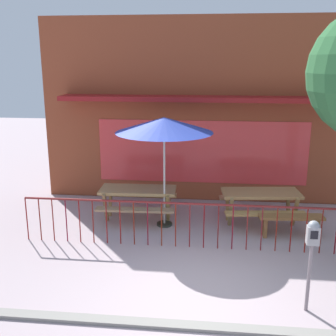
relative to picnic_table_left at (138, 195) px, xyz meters
The scene contains 9 objects.
ground 3.57m from the picnic_table_left, 65.30° to the right, with size 40.00×40.00×0.00m, color #A59399.
pub_storefront 2.97m from the picnic_table_left, 51.30° to the left, with size 8.62×1.24×4.86m.
patio_fence_front 2.05m from the picnic_table_left, 44.07° to the right, with size 7.26×0.04×0.97m.
picnic_table_left is the anchor object (origin of this frame).
picnic_table_right 2.91m from the picnic_table_left, ahead, with size 1.93×1.54×0.79m.
patio_umbrella 1.90m from the picnic_table_left, 25.21° to the right, with size 2.18×2.18×2.54m.
patio_bench 3.56m from the picnic_table_left, 10.31° to the right, with size 1.42×0.43×0.48m.
parking_meter_near 4.77m from the picnic_table_left, 46.71° to the right, with size 0.18×0.17×1.48m.
curb_edge 4.38m from the picnic_table_left, 70.17° to the right, with size 12.07×0.20×0.11m, color gray.
Camera 1 is at (0.25, -6.05, 3.76)m, focal length 44.00 mm.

